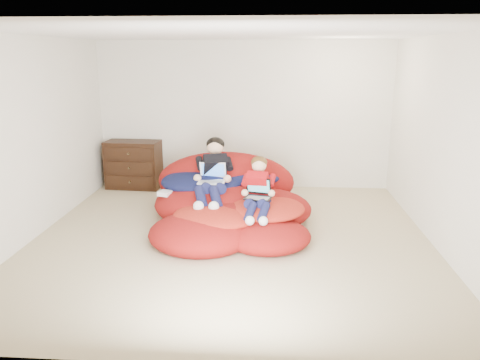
{
  "coord_description": "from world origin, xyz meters",
  "views": [
    {
      "loc": [
        0.51,
        -5.51,
        2.27
      ],
      "look_at": [
        0.1,
        0.3,
        0.7
      ],
      "focal_mm": 35.0,
      "sensor_mm": 36.0,
      "label": 1
    }
  ],
  "objects_px": {
    "older_boy": "(213,171)",
    "laptop_black": "(258,193)",
    "dresser": "(134,165)",
    "laptop_white": "(212,177)",
    "younger_boy": "(258,187)",
    "beanbag_pile": "(228,202)"
  },
  "relations": [
    {
      "from": "older_boy",
      "to": "laptop_black",
      "type": "bearing_deg",
      "value": -39.33
    },
    {
      "from": "dresser",
      "to": "laptop_white",
      "type": "xyz_separation_m",
      "value": [
        1.59,
        -1.58,
        0.23
      ]
    },
    {
      "from": "laptop_black",
      "to": "older_boy",
      "type": "bearing_deg",
      "value": 140.67
    },
    {
      "from": "dresser",
      "to": "younger_boy",
      "type": "xyz_separation_m",
      "value": [
        2.23,
        -1.98,
        0.2
      ]
    },
    {
      "from": "dresser",
      "to": "beanbag_pile",
      "type": "xyz_separation_m",
      "value": [
        1.8,
        -1.59,
        -0.14
      ]
    },
    {
      "from": "dresser",
      "to": "beanbag_pile",
      "type": "height_order",
      "value": "beanbag_pile"
    },
    {
      "from": "younger_boy",
      "to": "laptop_white",
      "type": "height_order",
      "value": "younger_boy"
    },
    {
      "from": "laptop_white",
      "to": "laptop_black",
      "type": "height_order",
      "value": "laptop_white"
    },
    {
      "from": "beanbag_pile",
      "to": "younger_boy",
      "type": "height_order",
      "value": "younger_boy"
    },
    {
      "from": "older_boy",
      "to": "younger_boy",
      "type": "relative_size",
      "value": 1.25
    },
    {
      "from": "beanbag_pile",
      "to": "younger_boy",
      "type": "relative_size",
      "value": 2.59
    },
    {
      "from": "beanbag_pile",
      "to": "laptop_black",
      "type": "relative_size",
      "value": 6.75
    },
    {
      "from": "laptop_white",
      "to": "beanbag_pile",
      "type": "bearing_deg",
      "value": -2.11
    },
    {
      "from": "dresser",
      "to": "older_boy",
      "type": "xyz_separation_m",
      "value": [
        1.59,
        -1.5,
        0.29
      ]
    },
    {
      "from": "younger_boy",
      "to": "older_boy",
      "type": "bearing_deg",
      "value": 143.43
    },
    {
      "from": "beanbag_pile",
      "to": "laptop_white",
      "type": "distance_m",
      "value": 0.42
    },
    {
      "from": "older_boy",
      "to": "laptop_black",
      "type": "xyz_separation_m",
      "value": [
        0.65,
        -0.53,
        -0.14
      ]
    },
    {
      "from": "beanbag_pile",
      "to": "laptop_white",
      "type": "height_order",
      "value": "beanbag_pile"
    },
    {
      "from": "dresser",
      "to": "laptop_white",
      "type": "relative_size",
      "value": 2.57
    },
    {
      "from": "older_boy",
      "to": "laptop_white",
      "type": "xyz_separation_m",
      "value": [
        -0.0,
        -0.08,
        -0.06
      ]
    },
    {
      "from": "older_boy",
      "to": "laptop_black",
      "type": "relative_size",
      "value": 3.26
    },
    {
      "from": "younger_boy",
      "to": "laptop_black",
      "type": "xyz_separation_m",
      "value": [
        -0.0,
        -0.05,
        -0.06
      ]
    }
  ]
}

